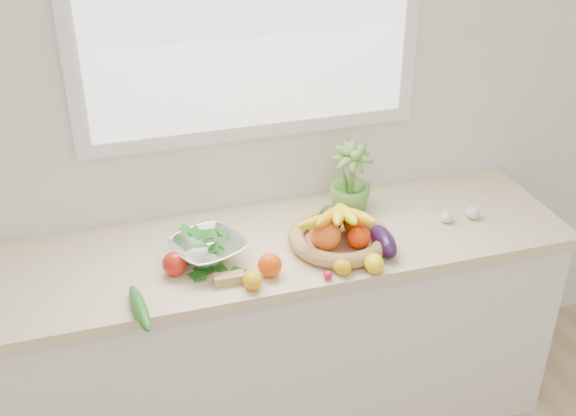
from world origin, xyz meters
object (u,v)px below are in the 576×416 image
object	(u,v)px
apple	(175,264)
potted_herb	(350,180)
cucumber	(140,308)
fruit_basket	(338,232)
eggplant	(383,241)
colander_with_spinach	(208,245)

from	to	relation	value
apple	potted_herb	xyz separation A→B (m)	(0.74, 0.24, 0.09)
cucumber	potted_herb	xyz separation A→B (m)	(0.88, 0.43, 0.11)
cucumber	fruit_basket	xyz separation A→B (m)	(0.75, 0.20, 0.03)
eggplant	potted_herb	bearing A→B (deg)	91.75
cucumber	colander_with_spinach	world-z (taller)	colander_with_spinach
eggplant	potted_herb	size ratio (longest dim) A/B	0.66
colander_with_spinach	cucumber	bearing A→B (deg)	-139.40
cucumber	potted_herb	world-z (taller)	potted_herb
fruit_basket	apple	bearing A→B (deg)	-178.87
apple	fruit_basket	bearing A→B (deg)	1.13
apple	colander_with_spinach	distance (m)	0.14
eggplant	potted_herb	world-z (taller)	potted_herb
eggplant	potted_herb	distance (m)	0.33
potted_herb	colander_with_spinach	bearing A→B (deg)	-161.89
eggplant	cucumber	distance (m)	0.90
fruit_basket	potted_herb	bearing A→B (deg)	60.26
cucumber	potted_herb	bearing A→B (deg)	26.08
apple	eggplant	distance (m)	0.75
fruit_basket	colander_with_spinach	distance (m)	0.48
cucumber	colander_with_spinach	xyz separation A→B (m)	(0.27, 0.23, 0.04)
potted_herb	colander_with_spinach	size ratio (longest dim) A/B	0.93
eggplant	fruit_basket	world-z (taller)	fruit_basket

